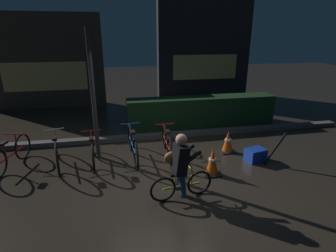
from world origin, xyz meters
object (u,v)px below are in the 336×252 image
at_px(cyclist, 180,166).
at_px(closed_umbrella, 275,149).
at_px(parked_bike_left_mid, 56,151).
at_px(parked_bike_center_right, 132,144).
at_px(parked_bike_center_left, 93,150).
at_px(parked_bike_right_mid, 167,142).
at_px(traffic_cone_near, 212,162).
at_px(street_post, 93,97).
at_px(parked_bike_leftmost, 11,154).
at_px(blue_crate, 255,155).
at_px(traffic_cone_far, 228,142).

xyz_separation_m(cyclist, closed_umbrella, (2.41, 0.85, -0.25)).
xyz_separation_m(parked_bike_left_mid, parked_bike_center_right, (1.69, 0.05, 0.00)).
bearing_deg(parked_bike_center_left, parked_bike_right_mid, -91.77).
distance_m(parked_bike_center_right, traffic_cone_near, 1.93).
relative_size(traffic_cone_near, closed_umbrella, 0.69).
relative_size(parked_bike_left_mid, parked_bike_center_left, 1.09).
height_order(street_post, traffic_cone_near, street_post).
xyz_separation_m(parked_bike_leftmost, parked_bike_center_left, (1.75, -0.10, 0.00)).
bearing_deg(street_post, parked_bike_center_left, -110.00).
bearing_deg(blue_crate, closed_umbrella, -38.26).
bearing_deg(traffic_cone_far, parked_bike_right_mid, 175.41).
bearing_deg(closed_umbrella, blue_crate, 147.79).
bearing_deg(street_post, parked_bike_leftmost, -174.72).
bearing_deg(parked_bike_center_left, parked_bike_center_right, -91.57).
xyz_separation_m(parked_bike_right_mid, traffic_cone_near, (0.77, -1.13, -0.05)).
xyz_separation_m(parked_bike_center_left, closed_umbrella, (4.04, -0.88, 0.06)).
height_order(street_post, parked_bike_leftmost, street_post).
bearing_deg(street_post, closed_umbrella, -16.26).
xyz_separation_m(parked_bike_left_mid, closed_umbrella, (4.83, -0.89, 0.02)).
bearing_deg(street_post, cyclist, -52.59).
relative_size(parked_bike_right_mid, traffic_cone_near, 2.68).
bearing_deg(street_post, parked_bike_left_mid, -163.30).
xyz_separation_m(street_post, parked_bike_left_mid, (-0.88, -0.26, -1.13)).
xyz_separation_m(street_post, parked_bike_center_left, (-0.10, -0.27, -1.16)).
height_order(parked_bike_center_left, traffic_cone_far, parked_bike_center_left).
bearing_deg(blue_crate, cyclist, -152.27).
relative_size(traffic_cone_far, cyclist, 0.45).
bearing_deg(parked_bike_right_mid, cyclist, 178.49).
relative_size(parked_bike_left_mid, blue_crate, 3.85).
distance_m(street_post, closed_umbrella, 4.25).
bearing_deg(closed_umbrella, parked_bike_center_left, 173.81).
bearing_deg(closed_umbrella, parked_bike_left_mid, 175.66).
relative_size(parked_bike_leftmost, cyclist, 1.21).
relative_size(parked_bike_center_left, parked_bike_center_right, 0.89).
bearing_deg(parked_bike_center_left, traffic_cone_near, -117.51).
height_order(street_post, blue_crate, street_post).
bearing_deg(traffic_cone_near, traffic_cone_far, 52.32).
height_order(traffic_cone_near, closed_umbrella, closed_umbrella).
height_order(parked_bike_center_right, parked_bike_right_mid, parked_bike_center_right).
distance_m(parked_bike_center_left, cyclist, 2.40).
distance_m(parked_bike_center_left, parked_bike_right_mid, 1.75).
height_order(traffic_cone_near, traffic_cone_far, traffic_cone_near).
height_order(traffic_cone_far, cyclist, cyclist).
relative_size(parked_bike_leftmost, traffic_cone_near, 2.58).
bearing_deg(closed_umbrella, traffic_cone_near, -168.36).
relative_size(cyclist, closed_umbrella, 1.47).
bearing_deg(parked_bike_center_left, parked_bike_leftmost, 81.44).
relative_size(parked_bike_right_mid, closed_umbrella, 1.85).
height_order(parked_bike_left_mid, traffic_cone_near, parked_bike_left_mid).
relative_size(parked_bike_left_mid, traffic_cone_far, 3.04).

